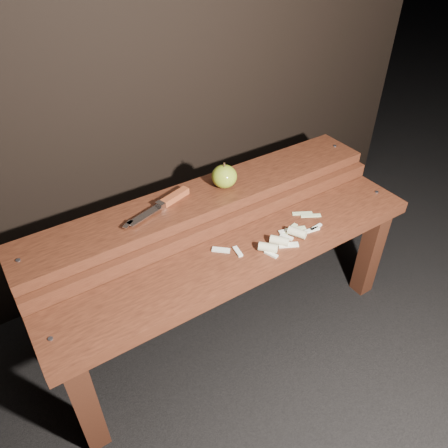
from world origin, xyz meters
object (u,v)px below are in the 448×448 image
bench_front_tier (246,270)px  apple (224,176)px  bench_rear_tier (206,216)px  knife (167,201)px

bench_front_tier → apple: apple is taller
bench_rear_tier → apple: apple is taller
bench_front_tier → apple: size_ratio=14.14×
bench_rear_tier → knife: 0.16m
bench_rear_tier → apple: size_ratio=14.14×
bench_front_tier → knife: knife is taller
bench_rear_tier → bench_front_tier: bearing=-90.0°
apple → knife: size_ratio=0.34×
bench_front_tier → knife: 0.31m
bench_front_tier → bench_rear_tier: bearing=90.0°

